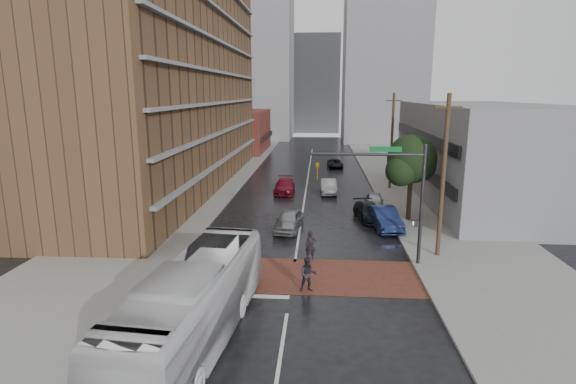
# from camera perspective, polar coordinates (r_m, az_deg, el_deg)

# --- Properties ---
(ground) EXTENTS (160.00, 160.00, 0.00)m
(ground) POSITION_cam_1_polar(r_m,az_deg,el_deg) (25.14, 0.55, -10.98)
(ground) COLOR black
(ground) RESTS_ON ground
(crosswalk) EXTENTS (14.00, 5.00, 0.02)m
(crosswalk) POSITION_cam_1_polar(r_m,az_deg,el_deg) (25.60, 0.62, -10.51)
(crosswalk) COLOR brown
(crosswalk) RESTS_ON ground
(sidewalk_west) EXTENTS (9.00, 90.00, 0.15)m
(sidewalk_west) POSITION_cam_1_polar(r_m,az_deg,el_deg) (50.70, -10.73, 1.01)
(sidewalk_west) COLOR gray
(sidewalk_west) RESTS_ON ground
(sidewalk_east) EXTENTS (9.00, 90.00, 0.15)m
(sidewalk_east) POSITION_cam_1_polar(r_m,az_deg,el_deg) (50.06, 15.65, 0.61)
(sidewalk_east) COLOR gray
(sidewalk_east) RESTS_ON ground
(apartment_block) EXTENTS (10.00, 44.00, 28.00)m
(apartment_block) POSITION_cam_1_polar(r_m,az_deg,el_deg) (49.63, -14.64, 16.75)
(apartment_block) COLOR brown
(apartment_block) RESTS_ON ground
(storefront_west) EXTENTS (8.00, 16.00, 7.00)m
(storefront_west) POSITION_cam_1_polar(r_m,az_deg,el_deg) (78.44, -5.81, 7.72)
(storefront_west) COLOR maroon
(storefront_west) RESTS_ON ground
(building_east) EXTENTS (11.00, 26.00, 9.00)m
(building_east) POSITION_cam_1_polar(r_m,az_deg,el_deg) (45.91, 23.34, 4.61)
(building_east) COLOR gray
(building_east) RESTS_ON ground
(distant_tower_west) EXTENTS (18.00, 16.00, 32.00)m
(distant_tower_west) POSITION_cam_1_polar(r_m,az_deg,el_deg) (102.35, -4.74, 15.86)
(distant_tower_west) COLOR gray
(distant_tower_west) RESTS_ON ground
(distant_tower_east) EXTENTS (16.00, 14.00, 36.00)m
(distant_tower_east) POSITION_cam_1_polar(r_m,az_deg,el_deg) (96.17, 12.16, 17.04)
(distant_tower_east) COLOR gray
(distant_tower_east) RESTS_ON ground
(distant_tower_center) EXTENTS (12.00, 10.00, 24.00)m
(distant_tower_center) POSITION_cam_1_polar(r_m,az_deg,el_deg) (118.03, 3.52, 13.49)
(distant_tower_center) COLOR gray
(distant_tower_center) RESTS_ON ground
(street_tree) EXTENTS (4.20, 4.10, 6.90)m
(street_tree) POSITION_cam_1_polar(r_m,az_deg,el_deg) (36.15, 15.43, 3.67)
(street_tree) COLOR #332319
(street_tree) RESTS_ON ground
(signal_mast) EXTENTS (6.50, 0.30, 7.20)m
(signal_mast) POSITION_cam_1_polar(r_m,az_deg,el_deg) (26.43, 13.68, 0.61)
(signal_mast) COLOR #2D2D33
(signal_mast) RESTS_ON ground
(utility_pole_near) EXTENTS (1.60, 0.26, 10.00)m
(utility_pole_near) POSITION_cam_1_polar(r_m,az_deg,el_deg) (28.42, 19.11, 1.93)
(utility_pole_near) COLOR #473321
(utility_pole_near) RESTS_ON ground
(utility_pole_far) EXTENTS (1.60, 0.26, 10.00)m
(utility_pole_far) POSITION_cam_1_polar(r_m,az_deg,el_deg) (47.83, 13.05, 6.36)
(utility_pole_far) COLOR #473321
(utility_pole_far) RESTS_ON ground
(transit_bus) EXTENTS (3.96, 12.42, 3.40)m
(transit_bus) POSITION_cam_1_polar(r_m,az_deg,el_deg) (19.01, -11.88, -13.74)
(transit_bus) COLOR silver
(transit_bus) RESTS_ON ground
(pedestrian_a) EXTENTS (0.68, 0.46, 1.79)m
(pedestrian_a) POSITION_cam_1_polar(r_m,az_deg,el_deg) (27.57, 2.88, -6.82)
(pedestrian_a) COLOR black
(pedestrian_a) RESTS_ON ground
(pedestrian_b) EXTENTS (0.98, 0.82, 1.83)m
(pedestrian_b) POSITION_cam_1_polar(r_m,az_deg,el_deg) (23.37, 2.57, -10.43)
(pedestrian_b) COLOR #262127
(pedestrian_b) RESTS_ON ground
(car_travel_a) EXTENTS (2.31, 4.51, 1.47)m
(car_travel_a) POSITION_cam_1_polar(r_m,az_deg,el_deg) (33.35, 0.11, -3.64)
(car_travel_a) COLOR #96979D
(car_travel_a) RESTS_ON ground
(car_travel_b) EXTENTS (1.72, 4.46, 1.45)m
(car_travel_b) POSITION_cam_1_polar(r_m,az_deg,el_deg) (45.53, 5.15, 0.71)
(car_travel_b) COLOR #B4B8BC
(car_travel_b) RESTS_ON ground
(car_travel_c) EXTENTS (2.01, 4.88, 1.41)m
(car_travel_c) POSITION_cam_1_polar(r_m,az_deg,el_deg) (45.68, -0.43, 0.77)
(car_travel_c) COLOR maroon
(car_travel_c) RESTS_ON ground
(suv_travel) EXTENTS (2.22, 4.23, 1.14)m
(suv_travel) POSITION_cam_1_polar(r_m,az_deg,el_deg) (61.45, 6.02, 3.63)
(suv_travel) COLOR black
(suv_travel) RESTS_ON ground
(car_parked_near) EXTENTS (2.41, 5.14, 1.63)m
(car_parked_near) POSITION_cam_1_polar(r_m,az_deg,el_deg) (34.41, 12.14, -3.28)
(car_parked_near) COLOR #15204A
(car_parked_near) RESTS_ON ground
(car_parked_mid) EXTENTS (2.60, 4.81, 1.32)m
(car_parked_mid) POSITION_cam_1_polar(r_m,az_deg,el_deg) (36.68, 10.26, -2.46)
(car_parked_mid) COLOR black
(car_parked_mid) RESTS_ON ground
(car_parked_far) EXTENTS (1.79, 3.97, 1.32)m
(car_parked_far) POSITION_cam_1_polar(r_m,az_deg,el_deg) (40.41, 10.94, -1.09)
(car_parked_far) COLOR #9B9EA2
(car_parked_far) RESTS_ON ground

